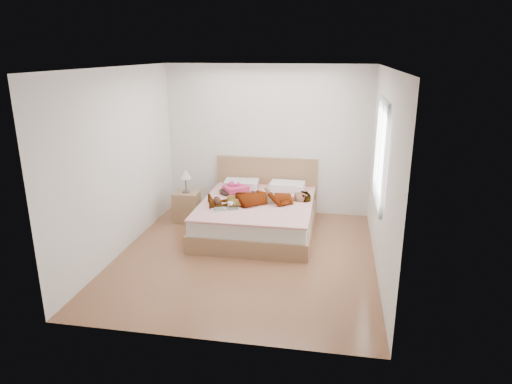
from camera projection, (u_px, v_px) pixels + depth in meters
ground at (246, 256)px, 6.50m from camera, size 4.00×4.00×0.00m
woman at (261, 196)px, 7.16m from camera, size 1.78×1.14×0.23m
hair at (232, 190)px, 7.70m from camera, size 0.50×0.58×0.08m
phone at (235, 182)px, 7.60m from camera, size 0.08×0.11×0.06m
room_shell at (380, 153)px, 6.04m from camera, size 4.00×4.00×4.00m
bed at (258, 214)px, 7.39m from camera, size 1.80×2.08×1.00m
towel at (236, 188)px, 7.66m from camera, size 0.48×0.47×0.20m
magazine at (225, 208)px, 6.92m from camera, size 0.50×0.43×0.02m
coffee_mug at (231, 205)px, 6.95m from camera, size 0.12×0.09×0.09m
plush_toy at (217, 201)px, 7.04m from camera, size 0.19×0.25×0.13m
nightstand at (187, 204)px, 7.78m from camera, size 0.44×0.39×0.90m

